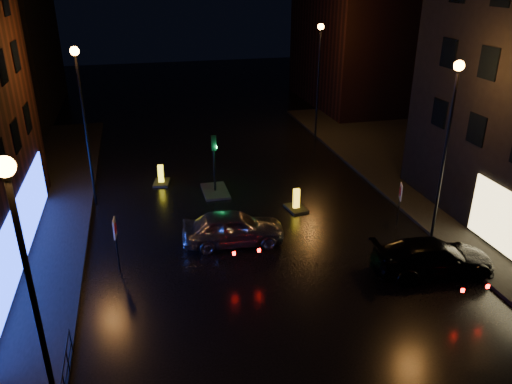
% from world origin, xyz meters
% --- Properties ---
extents(ground, '(120.00, 120.00, 0.00)m').
position_xyz_m(ground, '(0.00, 0.00, 0.00)').
color(ground, black).
rests_on(ground, ground).
extents(building_far_right, '(8.00, 14.00, 12.00)m').
position_xyz_m(building_far_right, '(15.00, 32.00, 6.00)').
color(building_far_right, black).
rests_on(building_far_right, ground).
extents(street_lamp_lnear, '(0.44, 0.44, 8.37)m').
position_xyz_m(street_lamp_lnear, '(-7.80, -2.00, 5.56)').
color(street_lamp_lnear, black).
rests_on(street_lamp_lnear, ground).
extents(street_lamp_lfar, '(0.44, 0.44, 8.37)m').
position_xyz_m(street_lamp_lfar, '(-7.80, 14.00, 5.56)').
color(street_lamp_lfar, black).
rests_on(street_lamp_lfar, ground).
extents(street_lamp_rnear, '(0.44, 0.44, 8.37)m').
position_xyz_m(street_lamp_rnear, '(7.80, 6.00, 5.56)').
color(street_lamp_rnear, black).
rests_on(street_lamp_rnear, ground).
extents(street_lamp_rfar, '(0.44, 0.44, 8.37)m').
position_xyz_m(street_lamp_rfar, '(7.80, 22.00, 5.56)').
color(street_lamp_rfar, black).
rests_on(street_lamp_rfar, ground).
extents(traffic_signal, '(1.40, 2.40, 3.45)m').
position_xyz_m(traffic_signal, '(-1.20, 14.00, 0.50)').
color(traffic_signal, black).
rests_on(traffic_signal, ground).
extents(silver_hatchback, '(4.86, 2.29, 1.61)m').
position_xyz_m(silver_hatchback, '(-1.33, 7.97, 0.80)').
color(silver_hatchback, '#9A9CA1').
rests_on(silver_hatchback, ground).
extents(dark_sedan, '(5.32, 2.62, 1.49)m').
position_xyz_m(dark_sedan, '(6.27, 3.51, 0.74)').
color(dark_sedan, black).
rests_on(dark_sedan, ground).
extents(bollard_near, '(1.09, 1.47, 1.18)m').
position_xyz_m(bollard_near, '(2.63, 10.73, 0.26)').
color(bollard_near, black).
rests_on(bollard_near, ground).
extents(bollard_far, '(1.14, 1.49, 1.17)m').
position_xyz_m(bollard_far, '(-4.13, 16.03, 0.26)').
color(bollard_far, black).
rests_on(bollard_far, ground).
extents(road_sign_left, '(0.12, 0.60, 2.48)m').
position_xyz_m(road_sign_left, '(-6.50, 6.76, 1.86)').
color(road_sign_left, black).
rests_on(road_sign_left, ground).
extents(road_sign_right, '(0.28, 0.56, 2.41)m').
position_xyz_m(road_sign_right, '(6.76, 7.44, 1.81)').
color(road_sign_right, black).
rests_on(road_sign_right, ground).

